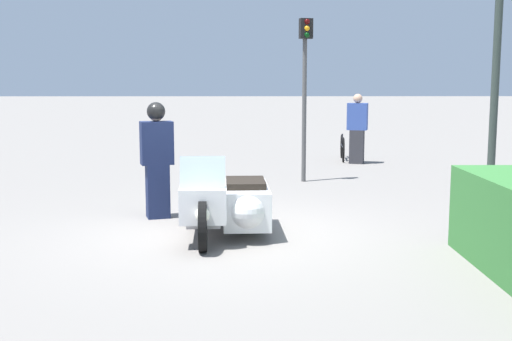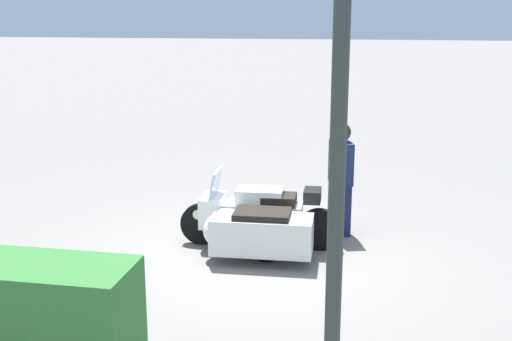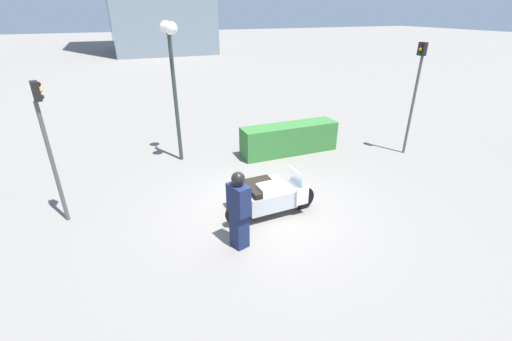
% 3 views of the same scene
% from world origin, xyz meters
% --- Properties ---
extents(ground_plane, '(160.00, 160.00, 0.00)m').
position_xyz_m(ground_plane, '(0.00, 0.00, 0.00)').
color(ground_plane, slate).
extents(police_motorcycle, '(2.37, 1.16, 1.15)m').
position_xyz_m(police_motorcycle, '(0.07, -0.01, 0.46)').
color(police_motorcycle, black).
rests_on(police_motorcycle, ground).
extents(officer_rider, '(0.41, 0.54, 1.75)m').
position_xyz_m(officer_rider, '(-1.07, -1.10, 0.93)').
color(officer_rider, '#192347').
rests_on(officer_rider, ground).
extents(twin_lamp_post, '(0.36, 1.27, 4.33)m').
position_xyz_m(twin_lamp_post, '(-1.31, 4.06, 3.35)').
color(twin_lamp_post, '#2D3833').
rests_on(twin_lamp_post, ground).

